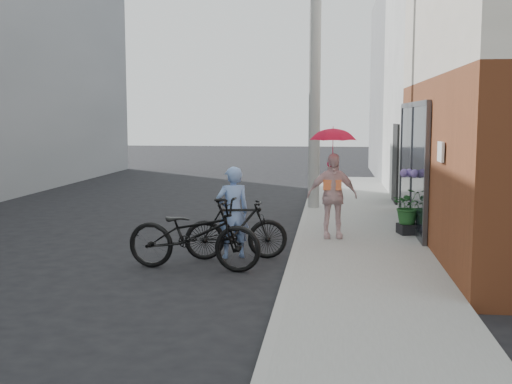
% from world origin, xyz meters
% --- Properties ---
extents(ground, '(80.00, 80.00, 0.00)m').
position_xyz_m(ground, '(0.00, 0.00, 0.00)').
color(ground, black).
rests_on(ground, ground).
extents(sidewalk, '(2.20, 24.00, 0.12)m').
position_xyz_m(sidewalk, '(2.10, 2.00, 0.06)').
color(sidewalk, gray).
rests_on(sidewalk, ground).
extents(curb, '(0.12, 24.00, 0.12)m').
position_xyz_m(curb, '(0.94, 2.00, 0.06)').
color(curb, '#9E9E99').
rests_on(curb, ground).
extents(east_building_far, '(8.00, 8.00, 7.00)m').
position_xyz_m(east_building_far, '(7.20, 16.00, 3.50)').
color(east_building_far, slate).
rests_on(east_building_far, ground).
extents(utility_pole, '(0.28, 0.28, 7.00)m').
position_xyz_m(utility_pole, '(1.10, 6.00, 3.50)').
color(utility_pole, '#9E9E99').
rests_on(utility_pole, ground).
extents(officer, '(0.66, 0.55, 1.53)m').
position_xyz_m(officer, '(-0.09, 0.71, 0.76)').
color(officer, '#7493CF').
rests_on(officer, ground).
extents(bike_left, '(2.18, 0.96, 1.11)m').
position_xyz_m(bike_left, '(-0.55, -0.19, 0.56)').
color(bike_left, black).
rests_on(bike_left, ground).
extents(bike_right, '(1.76, 0.82, 1.02)m').
position_xyz_m(bike_right, '(-0.01, 0.59, 0.51)').
color(bike_right, black).
rests_on(bike_right, ground).
extents(kimono_woman, '(0.95, 0.49, 1.56)m').
position_xyz_m(kimono_woman, '(1.55, 2.07, 0.90)').
color(kimono_woman, silver).
rests_on(kimono_woman, sidewalk).
extents(parasol, '(0.84, 0.84, 0.74)m').
position_xyz_m(parasol, '(1.55, 2.07, 2.05)').
color(parasol, '#F41C49').
rests_on(parasol, kimono_woman).
extents(planter, '(0.45, 0.45, 0.19)m').
position_xyz_m(planter, '(3.00, 2.60, 0.22)').
color(planter, black).
rests_on(planter, sidewalk).
extents(potted_plant, '(0.62, 0.54, 0.69)m').
position_xyz_m(potted_plant, '(3.00, 2.60, 0.66)').
color(potted_plant, '#245A26').
rests_on(potted_plant, planter).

